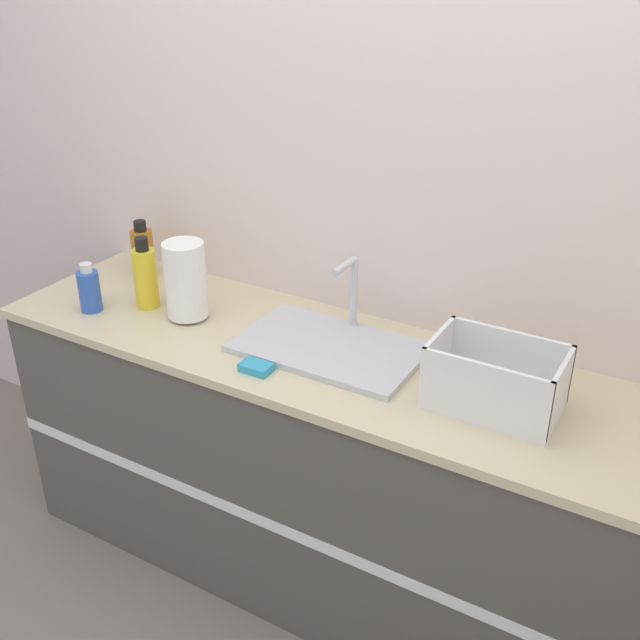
{
  "coord_description": "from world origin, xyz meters",
  "views": [
    {
      "loc": [
        0.97,
        -1.39,
        1.99
      ],
      "look_at": [
        0.0,
        0.26,
        1.0
      ],
      "focal_mm": 42.0,
      "sensor_mm": 36.0,
      "label": 1
    }
  ],
  "objects": [
    {
      "name": "counter_cabinet",
      "position": [
        0.0,
        0.29,
        0.44
      ],
      "size": [
        2.15,
        0.59,
        0.88
      ],
      "color": "#514C47",
      "rests_on": "ground_plane"
    },
    {
      "name": "bottle_amber",
      "position": [
        -0.85,
        0.45,
        0.98
      ],
      "size": [
        0.08,
        0.08,
        0.21
      ],
      "color": "#B26B19",
      "rests_on": "counter_cabinet"
    },
    {
      "name": "bottle_blue",
      "position": [
        -0.8,
        0.14,
        0.96
      ],
      "size": [
        0.07,
        0.07,
        0.17
      ],
      "color": "#2D56B7",
      "rests_on": "counter_cabinet"
    },
    {
      "name": "paper_towel_roll",
      "position": [
        -0.49,
        0.26,
        1.02
      ],
      "size": [
        0.13,
        0.13,
        0.26
      ],
      "color": "#4C4C51",
      "rests_on": "counter_cabinet"
    },
    {
      "name": "sink",
      "position": [
        0.01,
        0.31,
        0.9
      ],
      "size": [
        0.55,
        0.34,
        0.25
      ],
      "color": "silver",
      "rests_on": "counter_cabinet"
    },
    {
      "name": "wall_back",
      "position": [
        0.0,
        0.6,
        1.3
      ],
      "size": [
        4.53,
        0.06,
        2.6
      ],
      "color": "silver",
      "rests_on": "ground_plane"
    },
    {
      "name": "ground_plane",
      "position": [
        0.0,
        0.0,
        0.0
      ],
      "size": [
        12.0,
        12.0,
        0.0
      ],
      "primitive_type": "plane",
      "color": "slate"
    },
    {
      "name": "sponge",
      "position": [
        -0.11,
        0.09,
        0.9
      ],
      "size": [
        0.09,
        0.06,
        0.02
      ],
      "color": "#3399BF",
      "rests_on": "counter_cabinet"
    },
    {
      "name": "dish_rack",
      "position": [
        0.53,
        0.25,
        0.96
      ],
      "size": [
        0.34,
        0.21,
        0.18
      ],
      "color": "white",
      "rests_on": "counter_cabinet"
    },
    {
      "name": "bottle_yellow",
      "position": [
        -0.66,
        0.26,
        0.99
      ],
      "size": [
        0.08,
        0.08,
        0.24
      ],
      "color": "yellow",
      "rests_on": "counter_cabinet"
    }
  ]
}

